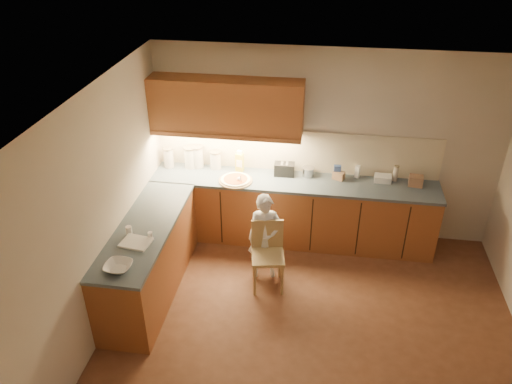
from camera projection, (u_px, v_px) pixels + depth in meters
The scene contains 24 objects.
room at pixel (322, 201), 4.65m from camera, with size 4.54×4.50×2.62m.
l_counter at pixel (247, 225), 6.45m from camera, with size 3.77×2.62×0.92m.
backsplash at pixel (296, 151), 6.62m from camera, with size 3.75×0.02×0.58m, color beige.
upper_cabinets at pixel (226, 106), 6.28m from camera, with size 1.95×0.36×0.73m.
pizza_on_board at pixel (236, 180), 6.50m from camera, with size 0.44×0.44×0.18m.
child at pixel (265, 237), 6.04m from camera, with size 0.42×0.27×1.14m, color white.
wooden_chair at pixel (268, 250), 5.94m from camera, with size 0.44×0.44×0.85m.
mixing_bowl at pixel (118, 267), 4.95m from camera, with size 0.27×0.27×0.07m, color white.
canister_a at pixel (169, 157), 6.79m from camera, with size 0.14×0.14×0.28m.
canister_b at pixel (190, 157), 6.78m from camera, with size 0.17×0.17×0.30m.
canister_c at pixel (197, 157), 6.78m from camera, with size 0.17×0.17×0.31m.
canister_d at pixel (216, 160), 6.76m from camera, with size 0.16×0.16×0.26m.
oil_jug at pixel (240, 162), 6.69m from camera, with size 0.11×0.09×0.30m.
toaster at pixel (284, 169), 6.61m from camera, with size 0.27×0.16×0.18m.
steel_pot at pixel (308, 172), 6.61m from camera, with size 0.16×0.16×0.12m.
blue_box at pixel (337, 172), 6.55m from camera, with size 0.09×0.06×0.18m, color #304C92.
card_box_a at pixel (339, 176), 6.54m from camera, with size 0.14×0.10×0.10m, color #A77C5A.
white_bottle at pixel (357, 172), 6.56m from camera, with size 0.06×0.06×0.17m, color white.
flat_pack at pixel (383, 178), 6.49m from camera, with size 0.22×0.15×0.09m, color silver.
tall_jar at pixel (396, 173), 6.47m from camera, with size 0.07×0.07×0.22m.
card_box_b at pixel (416, 181), 6.38m from camera, with size 0.17×0.13×0.13m, color #9A6F53.
dough_cloth at pixel (136, 242), 5.34m from camera, with size 0.31×0.24×0.02m, color silver.
spice_jar_a at pixel (129, 230), 5.48m from camera, with size 0.07×0.07×0.09m, color silver.
spice_jar_b at pixel (150, 235), 5.41m from camera, with size 0.05×0.05×0.07m, color white.
Camera 1 is at (-0.02, -4.01, 4.11)m, focal length 35.00 mm.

